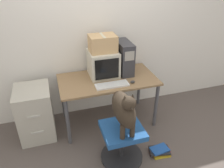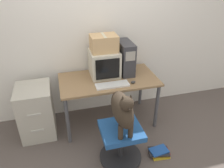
{
  "view_description": "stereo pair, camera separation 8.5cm",
  "coord_description": "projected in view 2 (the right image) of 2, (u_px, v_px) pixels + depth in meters",
  "views": [
    {
      "loc": [
        -0.74,
        -2.26,
        2.21
      ],
      "look_at": [
        -0.03,
        0.04,
        0.84
      ],
      "focal_mm": 35.0,
      "sensor_mm": 36.0,
      "label": 1
    },
    {
      "loc": [
        -0.66,
        -2.29,
        2.21
      ],
      "look_at": [
        -0.03,
        0.04,
        0.84
      ],
      "focal_mm": 35.0,
      "sensor_mm": 36.0,
      "label": 2
    }
  ],
  "objects": [
    {
      "name": "computer_mouse",
      "position": [
        133.0,
        82.0,
        2.96
      ],
      "size": [
        0.07,
        0.04,
        0.04
      ],
      "color": "#333333",
      "rests_on": "desk"
    },
    {
      "name": "book_stack_floor",
      "position": [
        159.0,
        152.0,
        2.84
      ],
      "size": [
        0.3,
        0.23,
        0.08
      ],
      "color": "gold",
      "rests_on": "ground_plane"
    },
    {
      "name": "pc_tower",
      "position": [
        125.0,
        58.0,
        3.16
      ],
      "size": [
        0.18,
        0.43,
        0.47
      ],
      "color": "#333338",
      "rests_on": "desk"
    },
    {
      "name": "ground_plane",
      "position": [
        115.0,
        136.0,
        3.16
      ],
      "size": [
        12.0,
        12.0,
        0.0
      ],
      "primitive_type": "plane",
      "color": "#564C47"
    },
    {
      "name": "filing_cabinet",
      "position": [
        36.0,
        111.0,
        3.05
      ],
      "size": [
        0.46,
        0.53,
        0.75
      ],
      "color": "#B7B2A3",
      "rests_on": "ground_plane"
    },
    {
      "name": "dog",
      "position": [
        123.0,
        109.0,
        2.4
      ],
      "size": [
        0.21,
        0.54,
        0.56
      ],
      "color": "#33281E",
      "rests_on": "office_chair"
    },
    {
      "name": "keyboard",
      "position": [
        112.0,
        85.0,
        2.91
      ],
      "size": [
        0.45,
        0.16,
        0.03
      ],
      "color": "silver",
      "rests_on": "desk"
    },
    {
      "name": "cardboard_box",
      "position": [
        104.0,
        43.0,
        2.96
      ],
      "size": [
        0.36,
        0.27,
        0.23
      ],
      "color": "tan",
      "rests_on": "crt_monitor"
    },
    {
      "name": "office_chair",
      "position": [
        121.0,
        142.0,
        2.68
      ],
      "size": [
        0.53,
        0.53,
        0.49
      ],
      "color": "#262628",
      "rests_on": "ground_plane"
    },
    {
      "name": "wall_back",
      "position": [
        101.0,
        32.0,
        3.18
      ],
      "size": [
        8.0,
        0.05,
        2.6
      ],
      "color": "white",
      "rests_on": "ground_plane"
    },
    {
      "name": "crt_monitor",
      "position": [
        104.0,
        63.0,
        3.1
      ],
      "size": [
        0.4,
        0.41,
        0.37
      ],
      "color": "beige",
      "rests_on": "desk"
    },
    {
      "name": "desk",
      "position": [
        109.0,
        84.0,
        3.14
      ],
      "size": [
        1.38,
        0.72,
        0.75
      ],
      "color": "olive",
      "rests_on": "ground_plane"
    }
  ]
}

